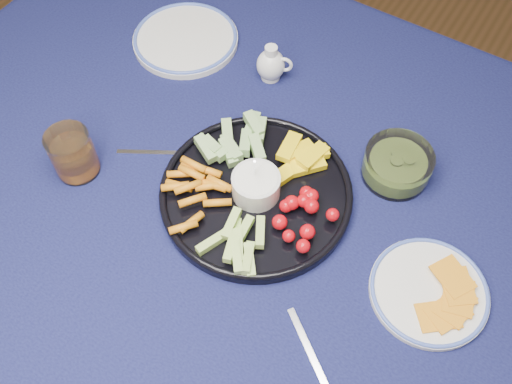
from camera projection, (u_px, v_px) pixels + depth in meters
The scene contains 9 objects.
dining_table at pixel (300, 223), 1.09m from camera, with size 1.67×1.07×0.75m.
crudite_platter at pixel (255, 190), 1.00m from camera, with size 0.34×0.34×0.11m.
creamer_pitcher at pixel (271, 65), 1.15m from camera, with size 0.07×0.06×0.08m.
pickle_bowl at pixel (397, 166), 1.02m from camera, with size 0.12×0.12×0.06m.
cheese_plate at pixel (429, 291), 0.91m from camera, with size 0.19×0.19×0.02m.
juice_tumbler at pixel (73, 156), 1.02m from camera, with size 0.08×0.08×0.09m.
fork_left at pixel (165, 153), 1.07m from camera, with size 0.14×0.09×0.00m.
fork_right at pixel (318, 370), 0.85m from camera, with size 0.15×0.12×0.00m.
side_plate_extra at pixel (186, 39), 1.23m from camera, with size 0.23×0.23×0.02m.
Camera 1 is at (0.22, -0.50, 1.60)m, focal length 40.00 mm.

